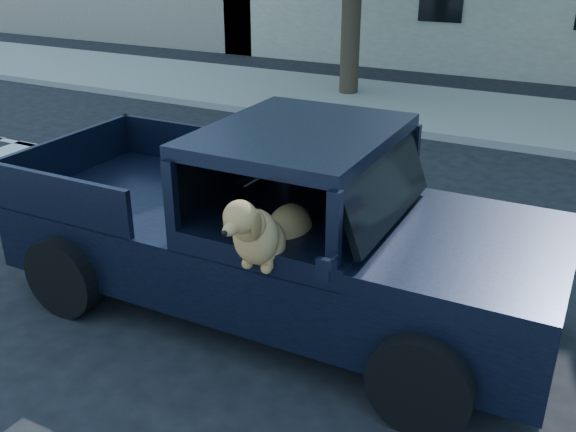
% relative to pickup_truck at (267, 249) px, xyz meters
% --- Properties ---
extents(ground, '(120.00, 120.00, 0.00)m').
position_rel_pickup_truck_xyz_m(ground, '(1.13, -0.58, -0.66)').
color(ground, black).
rests_on(ground, ground).
extents(far_sidewalk, '(60.00, 4.00, 0.15)m').
position_rel_pickup_truck_xyz_m(far_sidewalk, '(1.13, 8.62, -0.59)').
color(far_sidewalk, gray).
rests_on(far_sidewalk, ground).
extents(pickup_truck, '(5.51, 2.82, 1.97)m').
position_rel_pickup_truck_xyz_m(pickup_truck, '(0.00, 0.00, 0.00)').
color(pickup_truck, black).
rests_on(pickup_truck, ground).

